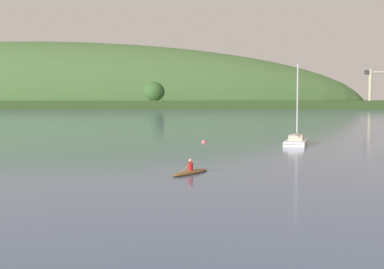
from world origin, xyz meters
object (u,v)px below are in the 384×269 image
Objects in this scene: mooring_buoy_off_fishing_boat at (204,142)px; dockside_crane at (371,91)px; sailboat_near_mooring at (297,143)px; canoe_with_paddler at (191,172)px.

dockside_crane is at bearing 66.40° from mooring_buoy_off_fishing_boat.
sailboat_near_mooring is 9.37m from mooring_buoy_off_fishing_boat.
sailboat_near_mooring reaches higher than mooring_buoy_off_fishing_boat.
dockside_crane is 5.36× the size of canoe_with_paddler.
canoe_with_paddler is 5.51× the size of mooring_buoy_off_fishing_boat.
mooring_buoy_off_fishing_boat is (1.32, 22.58, -0.11)m from canoe_with_paddler.
canoe_with_paddler is at bearing 169.27° from sailboat_near_mooring.
canoe_with_paddler is at bearing -106.24° from dockside_crane.
dockside_crane reaches higher than sailboat_near_mooring.
canoe_with_paddler is 22.61m from mooring_buoy_off_fishing_boat.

